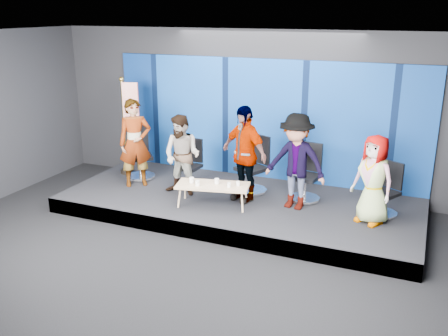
{
  "coord_description": "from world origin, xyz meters",
  "views": [
    {
      "loc": [
        3.33,
        -6.17,
        3.91
      ],
      "look_at": [
        -0.29,
        2.4,
        0.92
      ],
      "focal_mm": 40.0,
      "sensor_mm": 36.0,
      "label": 1
    }
  ],
  "objects_px": {
    "chair_d": "(306,182)",
    "mug_c": "(217,181)",
    "panelist_a": "(135,143)",
    "chair_e": "(385,198)",
    "mug_b": "(198,183)",
    "chair_a": "(140,161)",
    "panelist_e": "(373,180)",
    "flag_stand": "(129,124)",
    "mug_e": "(238,184)",
    "panelist_b": "(182,155)",
    "panelist_c": "(244,154)",
    "panelist_d": "(296,162)",
    "chair_c": "(253,174)",
    "mug_a": "(192,180)",
    "mug_d": "(229,185)",
    "coffee_table": "(213,186)",
    "chair_b": "(190,171)"
  },
  "relations": [
    {
      "from": "panelist_c",
      "to": "chair_d",
      "type": "relative_size",
      "value": 1.68
    },
    {
      "from": "chair_c",
      "to": "mug_d",
      "type": "xyz_separation_m",
      "value": [
        -0.11,
        -1.04,
        0.08
      ]
    },
    {
      "from": "mug_e",
      "to": "flag_stand",
      "type": "relative_size",
      "value": 0.04
    },
    {
      "from": "chair_b",
      "to": "chair_e",
      "type": "bearing_deg",
      "value": 3.32
    },
    {
      "from": "panelist_c",
      "to": "panelist_e",
      "type": "relative_size",
      "value": 1.19
    },
    {
      "from": "flag_stand",
      "to": "panelist_d",
      "type": "bearing_deg",
      "value": -24.56
    },
    {
      "from": "panelist_d",
      "to": "mug_b",
      "type": "xyz_separation_m",
      "value": [
        -1.7,
        -0.67,
        -0.43
      ]
    },
    {
      "from": "chair_c",
      "to": "mug_b",
      "type": "relative_size",
      "value": 11.7
    },
    {
      "from": "chair_d",
      "to": "mug_c",
      "type": "distance_m",
      "value": 1.77
    },
    {
      "from": "chair_c",
      "to": "panelist_c",
      "type": "xyz_separation_m",
      "value": [
        -0.03,
        -0.51,
        0.56
      ]
    },
    {
      "from": "chair_a",
      "to": "mug_e",
      "type": "distance_m",
      "value": 2.75
    },
    {
      "from": "chair_a",
      "to": "chair_e",
      "type": "height_order",
      "value": "chair_a"
    },
    {
      "from": "mug_b",
      "to": "panelist_b",
      "type": "bearing_deg",
      "value": 138.96
    },
    {
      "from": "panelist_c",
      "to": "flag_stand",
      "type": "distance_m",
      "value": 2.99
    },
    {
      "from": "mug_b",
      "to": "mug_e",
      "type": "distance_m",
      "value": 0.76
    },
    {
      "from": "chair_c",
      "to": "panelist_e",
      "type": "distance_m",
      "value": 2.55
    },
    {
      "from": "panelist_b",
      "to": "panelist_e",
      "type": "relative_size",
      "value": 1.03
    },
    {
      "from": "mug_e",
      "to": "mug_a",
      "type": "bearing_deg",
      "value": -167.64
    },
    {
      "from": "chair_b",
      "to": "chair_c",
      "type": "distance_m",
      "value": 1.36
    },
    {
      "from": "panelist_b",
      "to": "mug_b",
      "type": "distance_m",
      "value": 0.84
    },
    {
      "from": "panelist_a",
      "to": "mug_b",
      "type": "relative_size",
      "value": 18.63
    },
    {
      "from": "panelist_e",
      "to": "mug_e",
      "type": "height_order",
      "value": "panelist_e"
    },
    {
      "from": "panelist_b",
      "to": "panelist_d",
      "type": "relative_size",
      "value": 0.9
    },
    {
      "from": "mug_a",
      "to": "panelist_b",
      "type": "bearing_deg",
      "value": 135.4
    },
    {
      "from": "chair_e",
      "to": "panelist_e",
      "type": "xyz_separation_m",
      "value": [
        -0.19,
        -0.46,
        0.47
      ]
    },
    {
      "from": "mug_b",
      "to": "mug_d",
      "type": "xyz_separation_m",
      "value": [
        0.58,
        0.15,
        -0.01
      ]
    },
    {
      "from": "mug_c",
      "to": "flag_stand",
      "type": "xyz_separation_m",
      "value": [
        -2.56,
        0.98,
        0.69
      ]
    },
    {
      "from": "panelist_a",
      "to": "panelist_b",
      "type": "xyz_separation_m",
      "value": [
        1.15,
        -0.1,
        -0.11
      ]
    },
    {
      "from": "panelist_c",
      "to": "panelist_d",
      "type": "bearing_deg",
      "value": 23.62
    },
    {
      "from": "mug_c",
      "to": "flag_stand",
      "type": "distance_m",
      "value": 2.83
    },
    {
      "from": "chair_e",
      "to": "coffee_table",
      "type": "xyz_separation_m",
      "value": [
        -3.07,
        -0.82,
        0.07
      ]
    },
    {
      "from": "panelist_a",
      "to": "mug_e",
      "type": "distance_m",
      "value": 2.49
    },
    {
      "from": "panelist_e",
      "to": "flag_stand",
      "type": "height_order",
      "value": "flag_stand"
    },
    {
      "from": "panelist_b",
      "to": "panelist_d",
      "type": "height_order",
      "value": "panelist_d"
    },
    {
      "from": "panelist_a",
      "to": "mug_a",
      "type": "relative_size",
      "value": 17.46
    },
    {
      "from": "mug_e",
      "to": "chair_d",
      "type": "bearing_deg",
      "value": 38.86
    },
    {
      "from": "panelist_b",
      "to": "flag_stand",
      "type": "bearing_deg",
      "value": 160.57
    },
    {
      "from": "chair_a",
      "to": "chair_d",
      "type": "bearing_deg",
      "value": -38.03
    },
    {
      "from": "chair_b",
      "to": "mug_b",
      "type": "bearing_deg",
      "value": -53.12
    },
    {
      "from": "panelist_a",
      "to": "chair_e",
      "type": "bearing_deg",
      "value": -35.3
    },
    {
      "from": "chair_e",
      "to": "mug_b",
      "type": "height_order",
      "value": "chair_e"
    },
    {
      "from": "panelist_a",
      "to": "mug_b",
      "type": "distance_m",
      "value": 1.88
    },
    {
      "from": "chair_d",
      "to": "mug_d",
      "type": "xyz_separation_m",
      "value": [
        -1.21,
        -1.02,
        0.1
      ]
    },
    {
      "from": "chair_b",
      "to": "panelist_d",
      "type": "distance_m",
      "value": 2.45
    },
    {
      "from": "mug_a",
      "to": "mug_d",
      "type": "xyz_separation_m",
      "value": [
        0.75,
        0.05,
        -0.01
      ]
    },
    {
      "from": "panelist_a",
      "to": "mug_b",
      "type": "xyz_separation_m",
      "value": [
        1.73,
        -0.6,
        -0.45
      ]
    },
    {
      "from": "chair_a",
      "to": "mug_b",
      "type": "relative_size",
      "value": 11.5
    },
    {
      "from": "chair_d",
      "to": "flag_stand",
      "type": "bearing_deg",
      "value": -172.45
    },
    {
      "from": "panelist_b",
      "to": "mug_e",
      "type": "height_order",
      "value": "panelist_b"
    },
    {
      "from": "chair_e",
      "to": "flag_stand",
      "type": "bearing_deg",
      "value": -153.54
    }
  ]
}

